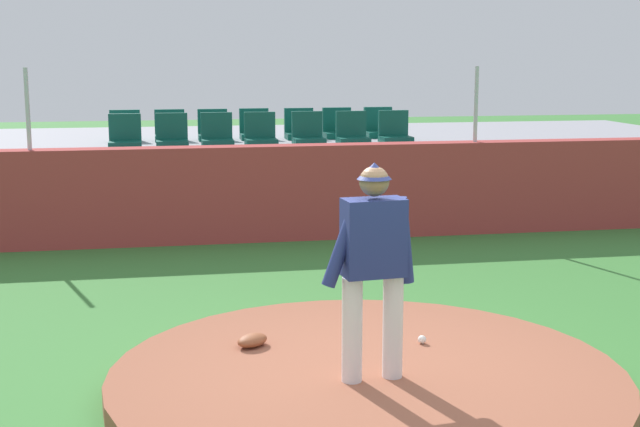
# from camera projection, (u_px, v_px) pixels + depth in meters

# --- Properties ---
(ground_plane) EXTENTS (60.00, 60.00, 0.00)m
(ground_plane) POSITION_uv_depth(u_px,v_px,m) (367.00, 392.00, 7.14)
(ground_plane) COLOR #397B34
(pitchers_mound) EXTENTS (4.14, 4.14, 0.18)m
(pitchers_mound) POSITION_uv_depth(u_px,v_px,m) (367.00, 381.00, 7.12)
(pitchers_mound) COLOR #98563D
(pitchers_mound) RESTS_ON ground_plane
(pitcher) EXTENTS (0.75, 0.30, 1.70)m
(pitcher) POSITION_uv_depth(u_px,v_px,m) (373.00, 256.00, 6.74)
(pitcher) COLOR white
(pitcher) RESTS_ON pitchers_mound
(baseball) EXTENTS (0.07, 0.07, 0.07)m
(baseball) POSITION_uv_depth(u_px,v_px,m) (422.00, 340.00, 7.75)
(baseball) COLOR white
(baseball) RESTS_ON pitchers_mound
(fielding_glove) EXTENTS (0.36, 0.34, 0.11)m
(fielding_glove) POSITION_uv_depth(u_px,v_px,m) (252.00, 340.00, 7.67)
(fielding_glove) COLOR brown
(fielding_glove) RESTS_ON pitchers_mound
(brick_barrier) EXTENTS (16.33, 0.40, 1.38)m
(brick_barrier) POSITION_uv_depth(u_px,v_px,m) (272.00, 193.00, 12.84)
(brick_barrier) COLOR #A63836
(brick_barrier) RESTS_ON ground_plane
(fence_post_left) EXTENTS (0.06, 0.06, 1.11)m
(fence_post_left) POSITION_uv_depth(u_px,v_px,m) (28.00, 109.00, 12.03)
(fence_post_left) COLOR silver
(fence_post_left) RESTS_ON brick_barrier
(fence_post_right) EXTENTS (0.06, 0.06, 1.11)m
(fence_post_right) POSITION_uv_depth(u_px,v_px,m) (476.00, 104.00, 13.16)
(fence_post_right) COLOR silver
(fence_post_right) RESTS_ON brick_barrier
(bleacher_platform) EXTENTS (15.45, 4.31, 1.28)m
(bleacher_platform) POSITION_uv_depth(u_px,v_px,m) (252.00, 172.00, 15.45)
(bleacher_platform) COLOR #92929B
(bleacher_platform) RESTS_ON ground_plane
(stadium_chair_0) EXTENTS (0.48, 0.44, 0.50)m
(stadium_chair_0) POSITION_uv_depth(u_px,v_px,m) (125.00, 137.00, 13.33)
(stadium_chair_0) COLOR #0D4F41
(stadium_chair_0) RESTS_ON bleacher_platform
(stadium_chair_1) EXTENTS (0.48, 0.44, 0.50)m
(stadium_chair_1) POSITION_uv_depth(u_px,v_px,m) (172.00, 136.00, 13.50)
(stadium_chair_1) COLOR #0D4F41
(stadium_chair_1) RESTS_ON bleacher_platform
(stadium_chair_2) EXTENTS (0.48, 0.44, 0.50)m
(stadium_chair_2) POSITION_uv_depth(u_px,v_px,m) (217.00, 135.00, 13.63)
(stadium_chair_2) COLOR #0D4F41
(stadium_chair_2) RESTS_ON bleacher_platform
(stadium_chair_3) EXTENTS (0.48, 0.44, 0.50)m
(stadium_chair_3) POSITION_uv_depth(u_px,v_px,m) (261.00, 135.00, 13.72)
(stadium_chair_3) COLOR #0D4F41
(stadium_chair_3) RESTS_ON bleacher_platform
(stadium_chair_4) EXTENTS (0.48, 0.44, 0.50)m
(stadium_chair_4) POSITION_uv_depth(u_px,v_px,m) (308.00, 134.00, 13.88)
(stadium_chair_4) COLOR #0D4F41
(stadium_chair_4) RESTS_ON bleacher_platform
(stadium_chair_5) EXTENTS (0.48, 0.44, 0.50)m
(stadium_chair_5) POSITION_uv_depth(u_px,v_px,m) (352.00, 133.00, 13.96)
(stadium_chair_5) COLOR #0D4F41
(stadium_chair_5) RESTS_ON bleacher_platform
(stadium_chair_6) EXTENTS (0.48, 0.44, 0.50)m
(stadium_chair_6) POSITION_uv_depth(u_px,v_px,m) (395.00, 132.00, 14.12)
(stadium_chair_6) COLOR #0D4F41
(stadium_chair_6) RESTS_ON bleacher_platform
(stadium_chair_7) EXTENTS (0.48, 0.44, 0.50)m
(stadium_chair_7) POSITION_uv_depth(u_px,v_px,m) (125.00, 132.00, 14.24)
(stadium_chair_7) COLOR #0D4F41
(stadium_chair_7) RESTS_ON bleacher_platform
(stadium_chair_8) EXTENTS (0.48, 0.44, 0.50)m
(stadium_chair_8) POSITION_uv_depth(u_px,v_px,m) (170.00, 131.00, 14.37)
(stadium_chair_8) COLOR #0D4F41
(stadium_chair_8) RESTS_ON bleacher_platform
(stadium_chair_9) EXTENTS (0.48, 0.44, 0.50)m
(stadium_chair_9) POSITION_uv_depth(u_px,v_px,m) (213.00, 131.00, 14.46)
(stadium_chair_9) COLOR #0D4F41
(stadium_chair_9) RESTS_ON bleacher_platform
(stadium_chair_10) EXTENTS (0.48, 0.44, 0.50)m
(stadium_chair_10) POSITION_uv_depth(u_px,v_px,m) (255.00, 130.00, 14.62)
(stadium_chair_10) COLOR #0D4F41
(stadium_chair_10) RESTS_ON bleacher_platform
(stadium_chair_11) EXTENTS (0.48, 0.44, 0.50)m
(stadium_chair_11) POSITION_uv_depth(u_px,v_px,m) (300.00, 129.00, 14.71)
(stadium_chair_11) COLOR #0D4F41
(stadium_chair_11) RESTS_ON bleacher_platform
(stadium_chair_12) EXTENTS (0.48, 0.44, 0.50)m
(stadium_chair_12) POSITION_uv_depth(u_px,v_px,m) (338.00, 129.00, 14.85)
(stadium_chair_12) COLOR #0D4F41
(stadium_chair_12) RESTS_ON bleacher_platform
(stadium_chair_13) EXTENTS (0.48, 0.44, 0.50)m
(stadium_chair_13) POSITION_uv_depth(u_px,v_px,m) (379.00, 128.00, 14.99)
(stadium_chair_13) COLOR #0D4F41
(stadium_chair_13) RESTS_ON bleacher_platform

